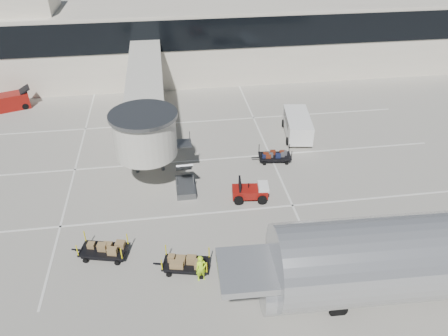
{
  "coord_description": "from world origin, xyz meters",
  "views": [
    {
      "loc": [
        -2.34,
        -21.59,
        19.23
      ],
      "look_at": [
        1.43,
        4.51,
        2.0
      ],
      "focal_mm": 35.0,
      "sensor_mm": 36.0,
      "label": 1
    }
  ],
  "objects_px": {
    "box_cart_near": "(184,264)",
    "box_cart_far": "(104,250)",
    "suitcase_cart": "(275,156)",
    "baggage_tug": "(251,191)",
    "belt_loader": "(8,102)",
    "ground_worker": "(201,268)",
    "minivan": "(297,123)"
  },
  "relations": [
    {
      "from": "baggage_tug",
      "to": "ground_worker",
      "type": "relative_size",
      "value": 1.54
    },
    {
      "from": "suitcase_cart",
      "to": "box_cart_near",
      "type": "distance_m",
      "value": 13.76
    },
    {
      "from": "suitcase_cart",
      "to": "belt_loader",
      "type": "distance_m",
      "value": 27.74
    },
    {
      "from": "box_cart_near",
      "to": "box_cart_far",
      "type": "relative_size",
      "value": 0.96
    },
    {
      "from": "suitcase_cart",
      "to": "belt_loader",
      "type": "relative_size",
      "value": 0.72
    },
    {
      "from": "ground_worker",
      "to": "minivan",
      "type": "relative_size",
      "value": 0.33
    },
    {
      "from": "ground_worker",
      "to": "minivan",
      "type": "distance_m",
      "value": 19.08
    },
    {
      "from": "ground_worker",
      "to": "belt_loader",
      "type": "xyz_separation_m",
      "value": [
        -16.99,
        25.43,
        -0.09
      ]
    },
    {
      "from": "minivan",
      "to": "belt_loader",
      "type": "bearing_deg",
      "value": 169.42
    },
    {
      "from": "baggage_tug",
      "to": "minivan",
      "type": "xyz_separation_m",
      "value": [
        5.98,
        8.84,
        0.54
      ]
    },
    {
      "from": "box_cart_near",
      "to": "box_cart_far",
      "type": "bearing_deg",
      "value": 171.65
    },
    {
      "from": "box_cart_near",
      "to": "ground_worker",
      "type": "xyz_separation_m",
      "value": [
        0.95,
        -0.87,
        0.37
      ]
    },
    {
      "from": "box_cart_far",
      "to": "baggage_tug",
      "type": "bearing_deg",
      "value": 38.08
    },
    {
      "from": "box_cart_near",
      "to": "belt_loader",
      "type": "distance_m",
      "value": 29.34
    },
    {
      "from": "minivan",
      "to": "belt_loader",
      "type": "xyz_separation_m",
      "value": [
        -27.29,
        9.37,
        -0.37
      ]
    },
    {
      "from": "box_cart_far",
      "to": "minivan",
      "type": "height_order",
      "value": "minivan"
    },
    {
      "from": "baggage_tug",
      "to": "box_cart_far",
      "type": "height_order",
      "value": "baggage_tug"
    },
    {
      "from": "baggage_tug",
      "to": "belt_loader",
      "type": "bearing_deg",
      "value": 145.72
    },
    {
      "from": "box_cart_near",
      "to": "belt_loader",
      "type": "height_order",
      "value": "belt_loader"
    },
    {
      "from": "suitcase_cart",
      "to": "ground_worker",
      "type": "bearing_deg",
      "value": -115.04
    },
    {
      "from": "suitcase_cart",
      "to": "box_cart_near",
      "type": "xyz_separation_m",
      "value": [
        -8.19,
        -11.06,
        0.05
      ]
    },
    {
      "from": "ground_worker",
      "to": "belt_loader",
      "type": "distance_m",
      "value": 30.58
    },
    {
      "from": "box_cart_far",
      "to": "belt_loader",
      "type": "relative_size",
      "value": 0.77
    },
    {
      "from": "box_cart_near",
      "to": "suitcase_cart",
      "type": "bearing_deg",
      "value": 66.4
    },
    {
      "from": "box_cart_near",
      "to": "box_cart_far",
      "type": "distance_m",
      "value": 5.09
    },
    {
      "from": "baggage_tug",
      "to": "box_cart_far",
      "type": "bearing_deg",
      "value": -149.52
    },
    {
      "from": "box_cart_near",
      "to": "belt_loader",
      "type": "bearing_deg",
      "value": 136.07
    },
    {
      "from": "ground_worker",
      "to": "minivan",
      "type": "height_order",
      "value": "minivan"
    },
    {
      "from": "box_cart_far",
      "to": "belt_loader",
      "type": "distance_m",
      "value": 25.37
    },
    {
      "from": "belt_loader",
      "to": "box_cart_far",
      "type": "bearing_deg",
      "value": -82.72
    },
    {
      "from": "box_cart_near",
      "to": "box_cart_far",
      "type": "height_order",
      "value": "box_cart_far"
    },
    {
      "from": "baggage_tug",
      "to": "box_cart_near",
      "type": "relative_size",
      "value": 0.79
    }
  ]
}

